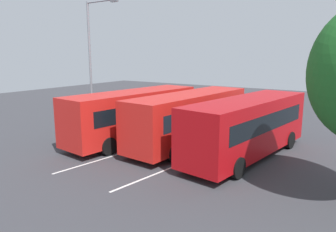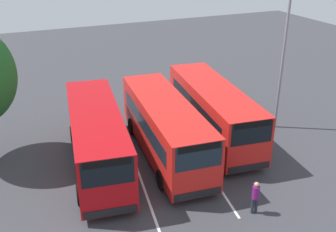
{
  "view_description": "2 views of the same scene",
  "coord_description": "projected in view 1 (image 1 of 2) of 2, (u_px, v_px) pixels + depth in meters",
  "views": [
    {
      "loc": [
        -15.59,
        -9.13,
        5.42
      ],
      "look_at": [
        -0.19,
        0.93,
        1.81
      ],
      "focal_mm": 33.88,
      "sensor_mm": 36.0,
      "label": 1
    },
    {
      "loc": [
        18.37,
        -7.53,
        11.13
      ],
      "look_at": [
        -0.2,
        0.46,
        1.89
      ],
      "focal_mm": 42.5,
      "sensor_mm": 36.0,
      "label": 2
    }
  ],
  "objects": [
    {
      "name": "ground_plane",
      "position": [
        183.0,
        147.0,
        18.75
      ],
      "size": [
        69.26,
        69.26,
        0.0
      ],
      "primitive_type": "plane",
      "color": "#38383D"
    },
    {
      "name": "lane_stripe_inner_left",
      "position": [
        158.0,
        142.0,
        19.71
      ],
      "size": [
        14.0,
        2.24,
        0.01
      ],
      "primitive_type": "cube",
      "rotation": [
        0.0,
        0.0,
        -0.15
      ],
      "color": "silver",
      "rests_on": "ground"
    },
    {
      "name": "bus_center_left",
      "position": [
        190.0,
        117.0,
        18.94
      ],
      "size": [
        9.74,
        3.29,
        3.13
      ],
      "rotation": [
        0.0,
        0.0,
        -0.09
      ],
      "color": "red",
      "rests_on": "ground"
    },
    {
      "name": "bus_far_left",
      "position": [
        248.0,
        125.0,
        16.72
      ],
      "size": [
        9.81,
        3.77,
        3.13
      ],
      "rotation": [
        0.0,
        0.0,
        -0.14
      ],
      "color": "#B70C11",
      "rests_on": "ground"
    },
    {
      "name": "pedestrian",
      "position": [
        211.0,
        112.0,
        25.05
      ],
      "size": [
        0.41,
        0.41,
        1.59
      ],
      "rotation": [
        0.0,
        0.0,
        2.78
      ],
      "color": "#232833",
      "rests_on": "ground"
    },
    {
      "name": "street_lamp",
      "position": [
        93.0,
        59.0,
        21.9
      ],
      "size": [
        0.25,
        2.85,
        8.9
      ],
      "rotation": [
        0.0,
        0.0,
        -1.6
      ],
      "color": "gray",
      "rests_on": "ground"
    },
    {
      "name": "lane_stripe_outer_left",
      "position": [
        210.0,
        152.0,
        17.79
      ],
      "size": [
        14.0,
        2.24,
        0.01
      ],
      "primitive_type": "cube",
      "rotation": [
        0.0,
        0.0,
        -0.15
      ],
      "color": "silver",
      "rests_on": "ground"
    },
    {
      "name": "bus_center_right",
      "position": [
        134.0,
        113.0,
        20.02
      ],
      "size": [
        9.78,
        3.56,
        3.13
      ],
      "rotation": [
        0.0,
        0.0,
        -0.12
      ],
      "color": "red",
      "rests_on": "ground"
    }
  ]
}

